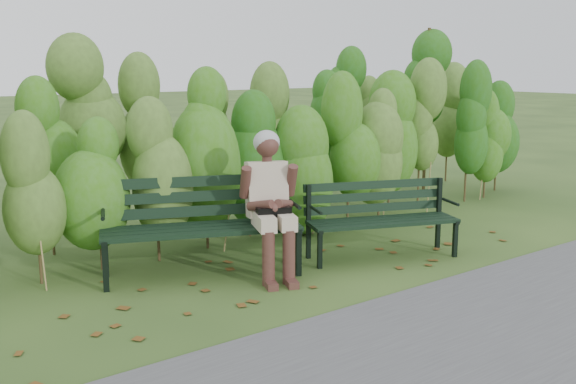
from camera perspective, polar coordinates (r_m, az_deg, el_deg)
ground at (r=6.60m, az=1.87°, el=-6.86°), size 80.00×80.00×0.00m
footpath at (r=5.20m, az=17.82°, el=-12.33°), size 60.00×2.50×0.01m
hedge_band at (r=7.85m, az=-6.77°, el=5.28°), size 11.04×1.67×2.42m
leaf_litter at (r=6.41m, az=3.59°, el=-7.38°), size 5.98×2.23×0.01m
bench_left at (r=6.50m, az=-7.46°, el=-2.20°), size 1.95×1.28×0.93m
bench_right at (r=7.13m, az=7.76°, el=-1.77°), size 1.64×1.05×0.78m
seated_woman at (r=6.38m, az=-1.52°, el=-0.27°), size 0.65×0.87×1.38m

